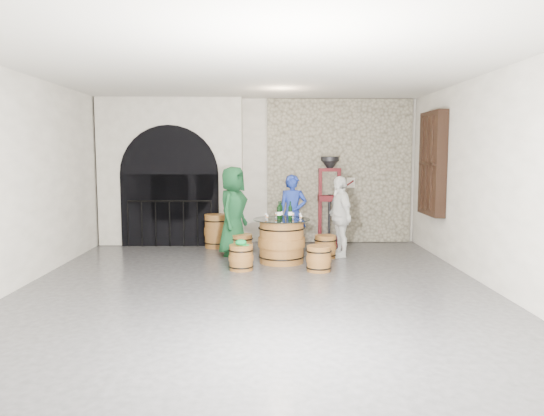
{
  "coord_description": "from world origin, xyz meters",
  "views": [
    {
      "loc": [
        0.16,
        -7.54,
        2.0
      ],
      "look_at": [
        0.27,
        1.36,
        1.05
      ],
      "focal_mm": 34.0,
      "sensor_mm": 36.0,
      "label": 1
    }
  ],
  "objects_px": {
    "person_green": "(233,211)",
    "person_blue": "(293,214)",
    "barrel_stool_near_left": "(241,258)",
    "wine_bottle_center": "(290,212)",
    "barrel_stool_far": "(292,242)",
    "side_barrel": "(216,231)",
    "barrel_table": "(282,241)",
    "barrel_stool_right": "(325,247)",
    "barrel_stool_left": "(242,245)",
    "corking_press": "(329,194)",
    "barrel_stool_near_right": "(319,259)",
    "wine_bottle_right": "(281,211)",
    "person_white": "(340,216)",
    "wine_bottle_left": "(279,212)"
  },
  "relations": [
    {
      "from": "barrel_stool_right",
      "to": "person_blue",
      "type": "distance_m",
      "value": 1.03
    },
    {
      "from": "barrel_stool_near_right",
      "to": "wine_bottle_right",
      "type": "xyz_separation_m",
      "value": [
        -0.62,
        0.82,
        0.72
      ]
    },
    {
      "from": "person_green",
      "to": "wine_bottle_center",
      "type": "relative_size",
      "value": 5.36
    },
    {
      "from": "barrel_stool_far",
      "to": "person_white",
      "type": "height_order",
      "value": "person_white"
    },
    {
      "from": "person_green",
      "to": "person_blue",
      "type": "relative_size",
      "value": 1.11
    },
    {
      "from": "barrel_stool_right",
      "to": "side_barrel",
      "type": "distance_m",
      "value": 2.47
    },
    {
      "from": "person_green",
      "to": "corking_press",
      "type": "xyz_separation_m",
      "value": [
        2.02,
        1.01,
        0.25
      ]
    },
    {
      "from": "wine_bottle_left",
      "to": "wine_bottle_center",
      "type": "distance_m",
      "value": 0.21
    },
    {
      "from": "barrel_stool_right",
      "to": "wine_bottle_left",
      "type": "height_order",
      "value": "wine_bottle_left"
    },
    {
      "from": "barrel_stool_near_left",
      "to": "wine_bottle_right",
      "type": "bearing_deg",
      "value": 45.39
    },
    {
      "from": "barrel_table",
      "to": "side_barrel",
      "type": "distance_m",
      "value": 2.04
    },
    {
      "from": "barrel_stool_right",
      "to": "wine_bottle_center",
      "type": "xyz_separation_m",
      "value": [
        -0.69,
        -0.39,
        0.72
      ]
    },
    {
      "from": "barrel_stool_far",
      "to": "person_blue",
      "type": "xyz_separation_m",
      "value": [
        0.03,
        0.1,
        0.57
      ]
    },
    {
      "from": "person_white",
      "to": "barrel_stool_near_left",
      "type": "bearing_deg",
      "value": -71.72
    },
    {
      "from": "barrel_stool_near_right",
      "to": "side_barrel",
      "type": "height_order",
      "value": "side_barrel"
    },
    {
      "from": "person_green",
      "to": "corking_press",
      "type": "distance_m",
      "value": 2.27
    },
    {
      "from": "barrel_stool_far",
      "to": "wine_bottle_right",
      "type": "bearing_deg",
      "value": -106.65
    },
    {
      "from": "barrel_table",
      "to": "corking_press",
      "type": "relative_size",
      "value": 0.54
    },
    {
      "from": "barrel_stool_far",
      "to": "barrel_stool_right",
      "type": "distance_m",
      "value": 0.8
    },
    {
      "from": "person_green",
      "to": "side_barrel",
      "type": "bearing_deg",
      "value": 44.42
    },
    {
      "from": "barrel_table",
      "to": "side_barrel",
      "type": "height_order",
      "value": "barrel_table"
    },
    {
      "from": "barrel_stool_far",
      "to": "side_barrel",
      "type": "height_order",
      "value": "side_barrel"
    },
    {
      "from": "barrel_stool_near_right",
      "to": "barrel_stool_right",
      "type": "bearing_deg",
      "value": 77.89
    },
    {
      "from": "side_barrel",
      "to": "corking_press",
      "type": "relative_size",
      "value": 0.37
    },
    {
      "from": "barrel_table",
      "to": "barrel_stool_right",
      "type": "relative_size",
      "value": 2.38
    },
    {
      "from": "barrel_stool_near_left",
      "to": "wine_bottle_center",
      "type": "height_order",
      "value": "wine_bottle_center"
    },
    {
      "from": "barrel_stool_far",
      "to": "person_white",
      "type": "relative_size",
      "value": 0.28
    },
    {
      "from": "barrel_stool_near_left",
      "to": "person_blue",
      "type": "xyz_separation_m",
      "value": [
        0.97,
        1.63,
        0.57
      ]
    },
    {
      "from": "barrel_table",
      "to": "barrel_stool_left",
      "type": "bearing_deg",
      "value": 143.2
    },
    {
      "from": "corking_press",
      "to": "barrel_stool_far",
      "type": "bearing_deg",
      "value": -139.46
    },
    {
      "from": "barrel_table",
      "to": "barrel_stool_right",
      "type": "distance_m",
      "value": 0.96
    },
    {
      "from": "person_green",
      "to": "person_blue",
      "type": "xyz_separation_m",
      "value": [
        1.19,
        0.32,
        -0.09
      ]
    },
    {
      "from": "barrel_stool_near_right",
      "to": "side_barrel",
      "type": "bearing_deg",
      "value": 130.86
    },
    {
      "from": "barrel_stool_far",
      "to": "person_green",
      "type": "height_order",
      "value": "person_green"
    },
    {
      "from": "barrel_stool_right",
      "to": "wine_bottle_right",
      "type": "relative_size",
      "value": 1.35
    },
    {
      "from": "barrel_stool_near_left",
      "to": "barrel_stool_far",
      "type": "bearing_deg",
      "value": 58.21
    },
    {
      "from": "barrel_stool_left",
      "to": "wine_bottle_left",
      "type": "bearing_deg",
      "value": -39.62
    },
    {
      "from": "barrel_table",
      "to": "corking_press",
      "type": "bearing_deg",
      "value": 57.55
    },
    {
      "from": "person_white",
      "to": "person_green",
      "type": "bearing_deg",
      "value": -107.84
    },
    {
      "from": "wine_bottle_right",
      "to": "corking_press",
      "type": "xyz_separation_m",
      "value": [
        1.1,
        1.61,
        0.18
      ]
    },
    {
      "from": "barrel_stool_near_right",
      "to": "corking_press",
      "type": "distance_m",
      "value": 2.63
    },
    {
      "from": "person_blue",
      "to": "wine_bottle_right",
      "type": "xyz_separation_m",
      "value": [
        -0.27,
        -0.92,
        0.15
      ]
    },
    {
      "from": "barrel_stool_left",
      "to": "corking_press",
      "type": "height_order",
      "value": "corking_press"
    },
    {
      "from": "barrel_stool_right",
      "to": "barrel_table",
      "type": "bearing_deg",
      "value": -154.72
    },
    {
      "from": "barrel_table",
      "to": "person_green",
      "type": "xyz_separation_m",
      "value": [
        -0.93,
        0.7,
        0.47
      ]
    },
    {
      "from": "barrel_stool_near_left",
      "to": "wine_bottle_center",
      "type": "xyz_separation_m",
      "value": [
        0.87,
        0.62,
        0.72
      ]
    },
    {
      "from": "barrel_stool_near_left",
      "to": "person_white",
      "type": "relative_size",
      "value": 0.28
    },
    {
      "from": "person_green",
      "to": "wine_bottle_left",
      "type": "distance_m",
      "value": 1.14
    },
    {
      "from": "barrel_stool_near_right",
      "to": "person_white",
      "type": "relative_size",
      "value": 0.28
    },
    {
      "from": "barrel_stool_far",
      "to": "barrel_stool_near_left",
      "type": "relative_size",
      "value": 1.0
    }
  ]
}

